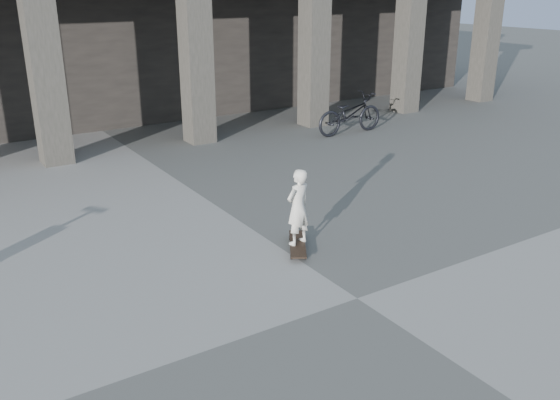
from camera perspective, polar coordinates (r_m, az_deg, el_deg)
ground at (r=7.84m, az=7.45°, el=-9.37°), size 90.00×90.00×0.00m
colonnade at (r=19.47m, az=-20.08°, el=16.60°), size 28.00×8.82×6.00m
longboard at (r=9.09m, az=1.70°, el=-4.29°), size 0.73×0.98×0.10m
child at (r=8.86m, az=1.74°, el=-0.69°), size 0.48×0.37×1.18m
bicycle at (r=16.18m, az=6.74°, el=8.25°), size 2.08×0.74×1.09m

